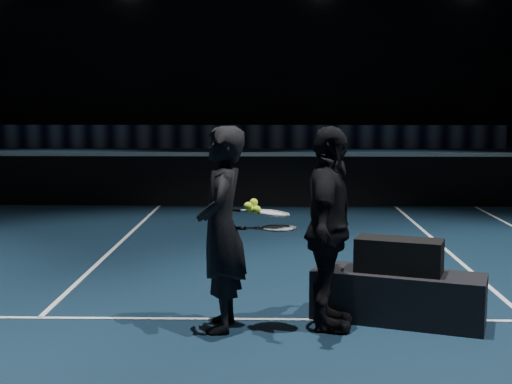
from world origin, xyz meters
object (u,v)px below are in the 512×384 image
player_bench (398,297)px  racket_bag (399,255)px  racket_lower (278,228)px  tennis_balls (254,207)px  racket_upper (272,213)px  player_b (329,229)px  player_a (222,229)px

player_bench → racket_bag: 0.35m
racket_lower → racket_bag: bearing=9.8°
player_bench → tennis_balls: tennis_balls is taller
player_bench → racket_bag: bearing=0.0°
racket_lower → racket_upper: racket_upper is taller
racket_bag → player_b: bearing=-142.7°
player_b → racket_lower: player_b is taller
racket_bag → player_b: 0.68m
player_bench → player_a: 1.59m
player_bench → racket_upper: bearing=-151.5°
player_b → racket_lower: 0.40m
racket_lower → tennis_balls: (-0.20, -0.00, 0.17)m
player_bench → racket_bag: racket_bag is taller
tennis_balls → player_bench: bearing=10.1°
racket_bag → racket_lower: size_ratio=1.03×
racket_bag → player_bench: bearing=0.0°
racket_bag → player_a: size_ratio=0.43×
racket_bag → racket_upper: (-1.05, -0.17, 0.38)m
racket_bag → racket_lower: (-1.00, -0.21, 0.26)m
player_bench → player_b: size_ratio=0.86×
racket_lower → player_a: bearing=180.0°
racket_upper → player_b: bearing=-9.1°
player_b → racket_bag: bearing=-62.3°
player_a → player_b: bearing=92.8°
player_bench → player_b: bearing=-142.7°
player_b → racket_upper: 0.47m
player_a → racket_lower: player_a is taller
player_a → racket_lower: size_ratio=2.40×
racket_bag → player_b: (-0.60, -0.20, 0.26)m
racket_upper → tennis_balls: bearing=-170.4°
racket_bag → tennis_balls: 1.29m
racket_lower → racket_upper: 0.13m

